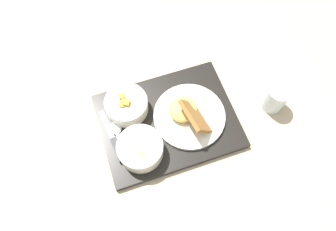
{
  "coord_description": "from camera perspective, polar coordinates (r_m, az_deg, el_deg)",
  "views": [
    {
      "loc": [
        -0.15,
        -0.32,
        0.83
      ],
      "look_at": [
        0.0,
        0.0,
        0.05
      ],
      "focal_mm": 32.0,
      "sensor_mm": 36.0,
      "label": 1
    }
  ],
  "objects": [
    {
      "name": "ground_plane",
      "position": [
        0.9,
        0.0,
        -1.29
      ],
      "size": [
        4.0,
        4.0,
        0.0
      ],
      "primitive_type": "plane",
      "color": "tan"
    },
    {
      "name": "serving_tray",
      "position": [
        0.9,
        0.0,
        -1.05
      ],
      "size": [
        0.43,
        0.35,
        0.02
      ],
      "color": "black",
      "rests_on": "ground_plane"
    },
    {
      "name": "bowl_salad",
      "position": [
        0.88,
        -7.9,
        2.06
      ],
      "size": [
        0.12,
        0.12,
        0.06
      ],
      "color": "silver",
      "rests_on": "serving_tray"
    },
    {
      "name": "bowl_soup",
      "position": [
        0.82,
        -5.3,
        -6.24
      ],
      "size": [
        0.13,
        0.13,
        0.06
      ],
      "color": "silver",
      "rests_on": "serving_tray"
    },
    {
      "name": "plate_main",
      "position": [
        0.88,
        3.98,
        0.19
      ],
      "size": [
        0.21,
        0.21,
        0.09
      ],
      "color": "silver",
      "rests_on": "serving_tray"
    },
    {
      "name": "knife",
      "position": [
        0.86,
        -9.91,
        -5.69
      ],
      "size": [
        0.02,
        0.17,
        0.02
      ],
      "rotation": [
        0.0,
        0.0,
        1.57
      ],
      "color": "silver",
      "rests_on": "serving_tray"
    },
    {
      "name": "spoon",
      "position": [
        0.87,
        -9.55,
        -3.64
      ],
      "size": [
        0.04,
        0.14,
        0.01
      ],
      "rotation": [
        0.0,
        0.0,
        1.47
      ],
      "color": "silver",
      "rests_on": "serving_tray"
    },
    {
      "name": "glass_water",
      "position": [
        0.95,
        19.7,
        3.05
      ],
      "size": [
        0.07,
        0.07,
        0.09
      ],
      "color": "silver",
      "rests_on": "ground_plane"
    }
  ]
}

